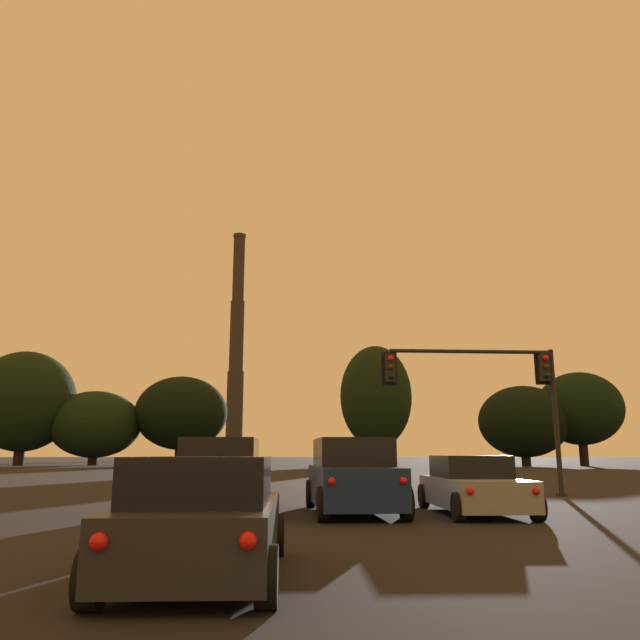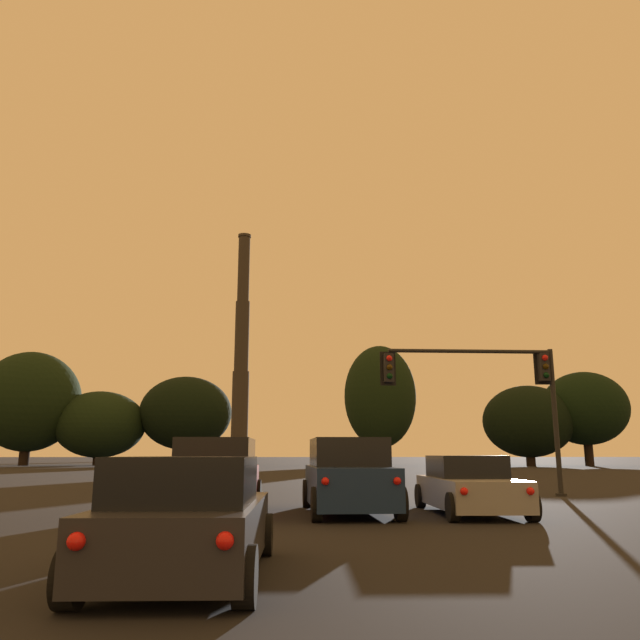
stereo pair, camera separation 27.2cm
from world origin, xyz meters
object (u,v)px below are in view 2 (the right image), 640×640
hatchback_left_lane_second (188,521)px  traffic_light_overhead_right (493,381)px  smokestack (241,368)px  suv_center_lane_front (348,477)px  suv_left_lane_front (216,477)px  sedan_right_lane_front (468,486)px

hatchback_left_lane_second → traffic_light_overhead_right: size_ratio=0.63×
smokestack → suv_center_lane_front: bearing=-84.9°
traffic_light_overhead_right → smokestack: smokestack is taller
suv_left_lane_front → suv_center_lane_front: same height
suv_left_lane_front → smokestack: 155.94m
suv_left_lane_front → traffic_light_overhead_right: bearing=33.5°
sedan_right_lane_front → smokestack: size_ratio=0.08×
hatchback_left_lane_second → traffic_light_overhead_right: 17.16m
suv_center_lane_front → smokestack: smokestack is taller
sedan_right_lane_front → hatchback_left_lane_second: bearing=-124.6°
suv_center_lane_front → sedan_right_lane_front: size_ratio=1.04×
traffic_light_overhead_right → smokestack: bearing=97.6°
traffic_light_overhead_right → smokestack: (-19.68, 147.77, 20.47)m
hatchback_left_lane_second → smokestack: 164.23m
suv_left_lane_front → suv_center_lane_front: (3.34, -0.13, 0.00)m
suv_center_lane_front → traffic_light_overhead_right: traffic_light_overhead_right is taller
suv_left_lane_front → smokestack: bearing=94.5°
sedan_right_lane_front → smokestack: 156.87m
sedan_right_lane_front → traffic_light_overhead_right: size_ratio=0.72×
traffic_light_overhead_right → smokestack: size_ratio=0.10×
sedan_right_lane_front → traffic_light_overhead_right: 7.81m
hatchback_left_lane_second → suv_left_lane_front: suv_left_lane_front is taller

